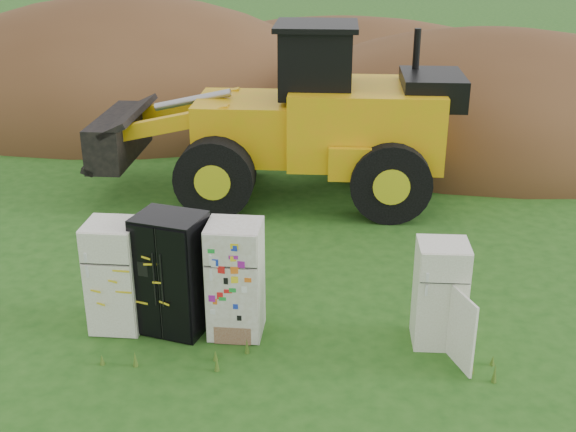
% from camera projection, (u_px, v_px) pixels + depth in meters
% --- Properties ---
extents(ground, '(120.00, 120.00, 0.00)m').
position_uv_depth(ground, '(278.00, 333.00, 11.28)').
color(ground, '#1D4B14').
rests_on(ground, ground).
extents(fridge_leftmost, '(0.78, 0.75, 1.77)m').
position_uv_depth(fridge_leftmost, '(115.00, 276.00, 11.15)').
color(fridge_leftmost, white).
rests_on(fridge_leftmost, ground).
extents(fridge_black_side, '(1.16, 1.01, 1.91)m').
position_uv_depth(fridge_black_side, '(172.00, 273.00, 11.06)').
color(fridge_black_side, black).
rests_on(fridge_black_side, ground).
extents(fridge_sticker, '(0.82, 0.76, 1.82)m').
position_uv_depth(fridge_sticker, '(235.00, 279.00, 10.98)').
color(fridge_sticker, white).
rests_on(fridge_sticker, ground).
extents(fridge_open_door, '(0.76, 0.70, 1.64)m').
position_uv_depth(fridge_open_door, '(440.00, 293.00, 10.76)').
color(fridge_open_door, white).
rests_on(fridge_open_door, ground).
extents(wheel_loader, '(8.20, 3.43, 3.94)m').
position_uv_depth(wheel_loader, '(271.00, 113.00, 16.15)').
color(wheel_loader, orange).
rests_on(wheel_loader, ground).
extents(dirt_mound_right, '(14.04, 10.30, 6.30)m').
position_uv_depth(dirt_mound_right, '(487.00, 137.00, 21.39)').
color(dirt_mound_right, '#492D17').
rests_on(dirt_mound_right, ground).
extents(dirt_mound_left, '(14.89, 11.16, 7.47)m').
position_uv_depth(dirt_mound_left, '(128.00, 109.00, 24.52)').
color(dirt_mound_left, '#492D17').
rests_on(dirt_mound_left, ground).
extents(dirt_mound_back, '(15.75, 10.50, 5.00)m').
position_uv_depth(dirt_mound_back, '(344.00, 82.00, 28.60)').
color(dirt_mound_back, '#492D17').
rests_on(dirt_mound_back, ground).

